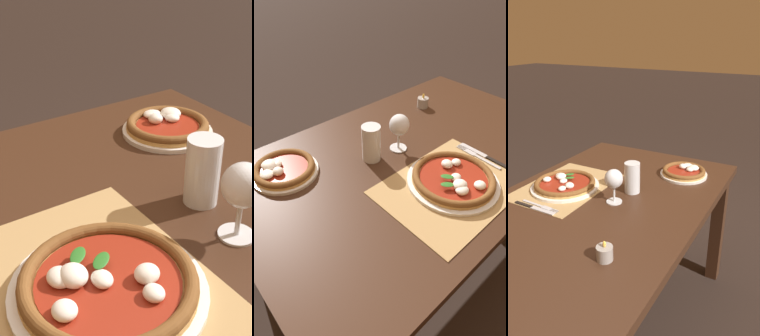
# 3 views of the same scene
# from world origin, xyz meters

# --- Properties ---
(ground_plane) EXTENTS (24.00, 24.00, 0.00)m
(ground_plane) POSITION_xyz_m (0.00, 0.00, 0.00)
(ground_plane) COLOR black
(dining_table) EXTENTS (1.44, 0.91, 0.74)m
(dining_table) POSITION_xyz_m (0.00, 0.00, 0.64)
(dining_table) COLOR #382114
(dining_table) RESTS_ON ground
(paper_placemat) EXTENTS (0.50, 0.36, 0.00)m
(paper_placemat) POSITION_xyz_m (-0.06, -0.22, 0.74)
(paper_placemat) COLOR #A88451
(paper_placemat) RESTS_ON dining_table
(pizza_near) EXTENTS (0.32, 0.32, 0.05)m
(pizza_near) POSITION_xyz_m (-0.04, -0.21, 0.76)
(pizza_near) COLOR silver
(pizza_near) RESTS_ON paper_placemat
(pizza_far) EXTENTS (0.24, 0.24, 0.05)m
(pizza_far) POSITION_xyz_m (-0.46, 0.23, 0.76)
(pizza_far) COLOR silver
(pizza_far) RESTS_ON dining_table
(wine_glass) EXTENTS (0.08, 0.08, 0.16)m
(wine_glass) POSITION_xyz_m (-0.04, 0.07, 0.85)
(wine_glass) COLOR silver
(wine_glass) RESTS_ON dining_table
(pint_glass) EXTENTS (0.07, 0.07, 0.15)m
(pint_glass) POSITION_xyz_m (-0.16, 0.09, 0.81)
(pint_glass) COLOR silver
(pint_glass) RESTS_ON dining_table
(fork) EXTENTS (0.02, 0.20, 0.00)m
(fork) POSITION_xyz_m (0.15, -0.19, 0.75)
(fork) COLOR #B7B7BC
(fork) RESTS_ON paper_placemat
(knife) EXTENTS (0.02, 0.22, 0.01)m
(knife) POSITION_xyz_m (0.18, -0.20, 0.75)
(knife) COLOR black
(knife) RESTS_ON paper_placemat
(votive_candle) EXTENTS (0.06, 0.06, 0.07)m
(votive_candle) POSITION_xyz_m (0.32, 0.25, 0.76)
(votive_candle) COLOR gray
(votive_candle) RESTS_ON dining_table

